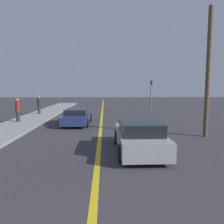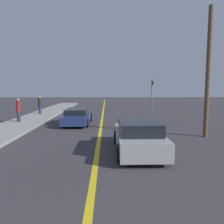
{
  "view_description": "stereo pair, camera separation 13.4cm",
  "coord_description": "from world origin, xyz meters",
  "px_view_note": "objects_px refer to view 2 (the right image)",
  "views": [
    {
      "loc": [
        0.26,
        -0.84,
        2.72
      ],
      "look_at": [
        0.75,
        13.35,
        1.12
      ],
      "focal_mm": 35.0,
      "sensor_mm": 36.0,
      "label": 1
    },
    {
      "loc": [
        0.4,
        -0.84,
        2.72
      ],
      "look_at": [
        0.75,
        13.35,
        1.12
      ],
      "focal_mm": 35.0,
      "sensor_mm": 36.0,
      "label": 2
    }
  ],
  "objects_px": {
    "car_near_right_lane": "(138,137)",
    "car_ahead_center": "(78,116)",
    "pedestrian_mid_group": "(40,105)",
    "traffic_light": "(152,92)",
    "utility_pole": "(208,73)",
    "pedestrian_near_curb": "(18,110)"
  },
  "relations": [
    {
      "from": "car_near_right_lane",
      "to": "pedestrian_near_curb",
      "type": "distance_m",
      "value": 10.94
    },
    {
      "from": "pedestrian_near_curb",
      "to": "utility_pole",
      "type": "relative_size",
      "value": 0.25
    },
    {
      "from": "car_ahead_center",
      "to": "pedestrian_near_curb",
      "type": "relative_size",
      "value": 2.6
    },
    {
      "from": "car_ahead_center",
      "to": "pedestrian_mid_group",
      "type": "xyz_separation_m",
      "value": [
        -4.37,
        5.26,
        0.45
      ]
    },
    {
      "from": "car_near_right_lane",
      "to": "pedestrian_near_curb",
      "type": "bearing_deg",
      "value": 136.54
    },
    {
      "from": "pedestrian_near_curb",
      "to": "pedestrian_mid_group",
      "type": "bearing_deg",
      "value": 88.64
    },
    {
      "from": "pedestrian_mid_group",
      "to": "car_ahead_center",
      "type": "bearing_deg",
      "value": -50.29
    },
    {
      "from": "car_near_right_lane",
      "to": "car_ahead_center",
      "type": "xyz_separation_m",
      "value": [
        -3.5,
        7.15,
        -0.07
      ]
    },
    {
      "from": "pedestrian_mid_group",
      "to": "traffic_light",
      "type": "bearing_deg",
      "value": 14.06
    },
    {
      "from": "pedestrian_mid_group",
      "to": "car_near_right_lane",
      "type": "bearing_deg",
      "value": -57.63
    },
    {
      "from": "traffic_light",
      "to": "pedestrian_mid_group",
      "type": "bearing_deg",
      "value": -165.94
    },
    {
      "from": "car_near_right_lane",
      "to": "car_ahead_center",
      "type": "distance_m",
      "value": 7.96
    },
    {
      "from": "traffic_light",
      "to": "utility_pole",
      "type": "bearing_deg",
      "value": -88.3
    },
    {
      "from": "car_near_right_lane",
      "to": "pedestrian_mid_group",
      "type": "distance_m",
      "value": 14.7
    },
    {
      "from": "pedestrian_near_curb",
      "to": "pedestrian_mid_group",
      "type": "distance_m",
      "value": 4.93
    },
    {
      "from": "car_ahead_center",
      "to": "pedestrian_mid_group",
      "type": "height_order",
      "value": "pedestrian_mid_group"
    },
    {
      "from": "pedestrian_near_curb",
      "to": "utility_pole",
      "type": "distance_m",
      "value": 13.24
    },
    {
      "from": "pedestrian_mid_group",
      "to": "traffic_light",
      "type": "relative_size",
      "value": 0.49
    },
    {
      "from": "pedestrian_near_curb",
      "to": "car_near_right_lane",
      "type": "bearing_deg",
      "value": -43.13
    },
    {
      "from": "car_near_right_lane",
      "to": "utility_pole",
      "type": "xyz_separation_m",
      "value": [
        4.12,
        2.72,
        2.84
      ]
    },
    {
      "from": "car_ahead_center",
      "to": "pedestrian_near_curb",
      "type": "xyz_separation_m",
      "value": [
        -4.49,
        0.33,
        0.45
      ]
    },
    {
      "from": "car_ahead_center",
      "to": "traffic_light",
      "type": "xyz_separation_m",
      "value": [
        7.25,
        8.17,
        1.63
      ]
    }
  ]
}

